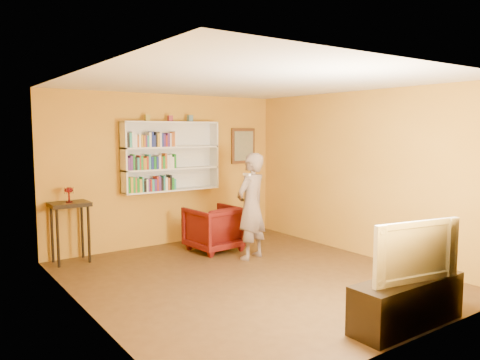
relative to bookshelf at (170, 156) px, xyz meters
name	(u,v)px	position (x,y,z in m)	size (l,w,h in m)	color
room_shell	(250,206)	(0.00, -2.41, -0.58)	(5.30, 5.80, 2.88)	#442D16
bookshelf	(170,156)	(0.00, 0.00, 0.00)	(1.80, 0.29, 1.23)	silver
books_row_lower	(151,184)	(-0.43, -0.11, -0.46)	(0.88, 0.19, 0.27)	#1C8123
books_row_middle	(151,162)	(-0.41, -0.11, -0.08)	(0.89, 0.19, 0.27)	#4F2672
books_row_upper	(151,140)	(-0.41, -0.11, 0.30)	(0.90, 0.19, 0.27)	black
ornament_left	(147,118)	(-0.45, -0.06, 0.67)	(0.08, 0.08, 0.11)	olive
ornament_centre	(170,118)	(-0.01, -0.06, 0.67)	(0.08, 0.08, 0.10)	maroon
ornament_right	(190,118)	(0.39, -0.06, 0.68)	(0.09, 0.09, 0.12)	slate
framed_painting	(243,146)	(1.65, 0.05, 0.16)	(0.55, 0.05, 0.70)	#512E17
console_table	(70,213)	(-1.82, -0.16, -0.81)	(0.58, 0.44, 0.95)	black
ruby_lustre	(69,191)	(-1.82, -0.16, -0.47)	(0.15, 0.15, 0.23)	maroon
armchair	(214,228)	(0.40, -0.83, -1.21)	(0.82, 0.85, 0.77)	#440405
person	(251,206)	(0.61, -1.61, -0.74)	(0.62, 0.41, 1.70)	#6D5B50
game_remote	(247,174)	(0.27, -1.96, -0.19)	(0.04, 0.15, 0.04)	silver
tv_cabinet	(407,302)	(0.39, -4.66, -1.34)	(1.42, 0.43, 0.51)	black
television	(409,249)	(0.39, -4.66, -0.77)	(1.10, 0.14, 0.63)	black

